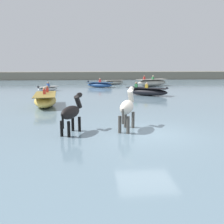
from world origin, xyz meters
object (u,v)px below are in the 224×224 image
boat_mid_outer (152,83)px  boat_far_offshore (114,82)px  boat_far_inshore (48,89)px  boat_near_starboard (100,85)px  boat_distant_east (45,100)px  horse_lead_pinto (127,108)px  boat_near_port (147,91)px  horse_trailing_black (71,113)px

boat_mid_outer → boat_far_offshore: (-4.48, 2.98, -0.16)m
boat_far_inshore → boat_near_starboard: 6.79m
boat_mid_outer → boat_distant_east: bearing=-126.6°
horse_lead_pinto → boat_near_port: size_ratio=0.56×
boat_mid_outer → boat_far_inshore: 12.99m
boat_mid_outer → boat_near_port: boat_mid_outer is taller
horse_trailing_black → boat_far_inshore: horse_trailing_black is taller
boat_far_offshore → boat_distant_east: bearing=-109.6°
boat_mid_outer → boat_far_offshore: 5.38m
boat_mid_outer → horse_lead_pinto: bearing=-105.7°
boat_near_port → boat_near_starboard: (-4.01, 8.07, -0.05)m
boat_far_inshore → boat_far_offshore: (7.50, 8.01, 0.02)m
horse_lead_pinto → boat_far_inshore: horse_lead_pinto is taller
horse_trailing_black → boat_far_inshore: (-3.61, 16.52, -0.62)m
horse_lead_pinto → boat_distant_east: horse_lead_pinto is taller
boat_mid_outer → boat_far_inshore: (-11.98, -5.03, -0.18)m
horse_lead_pinto → boat_far_inshore: bearing=110.5°
boat_distant_east → boat_far_inshore: size_ratio=1.72×
boat_distant_east → boat_far_offshore: (6.19, 17.34, -0.15)m
boat_near_starboard → boat_mid_outer: bearing=8.3°
boat_far_offshore → boat_near_starboard: size_ratio=0.85×
boat_near_starboard → horse_trailing_black: bearing=-95.1°
horse_lead_pinto → boat_mid_outer: horse_lead_pinto is taller
boat_distant_east → boat_near_starboard: (4.13, 13.39, -0.12)m
horse_trailing_black → boat_near_port: 13.83m
horse_trailing_black → boat_distant_east: size_ratio=0.48×
boat_far_inshore → boat_mid_outer: bearing=22.8°
boat_far_offshore → boat_near_starboard: 4.45m
horse_trailing_black → boat_mid_outer: bearing=68.8°
horse_trailing_black → boat_far_inshore: 16.92m
horse_trailing_black → boat_mid_outer: 23.13m
horse_lead_pinto → boat_near_starboard: size_ratio=0.65×
boat_near_port → boat_distant_east: bearing=-146.8°
boat_near_starboard → horse_lead_pinto: bearing=-88.3°
boat_mid_outer → boat_distant_east: size_ratio=1.05×
boat_distant_east → horse_trailing_black: bearing=-72.3°
horse_lead_pinto → boat_near_starboard: horse_lead_pinto is taller
horse_trailing_black → boat_far_offshore: 24.85m
horse_trailing_black → boat_near_starboard: (1.83, 20.59, -0.57)m
boat_far_inshore → boat_far_offshore: size_ratio=0.84×
boat_far_inshore → boat_near_starboard: (5.44, 4.07, 0.05)m
horse_trailing_black → boat_far_inshore: bearing=102.3°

